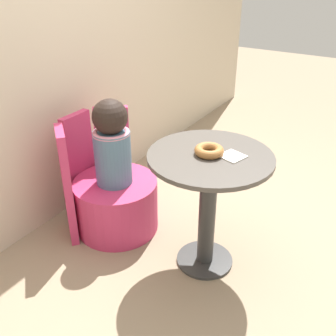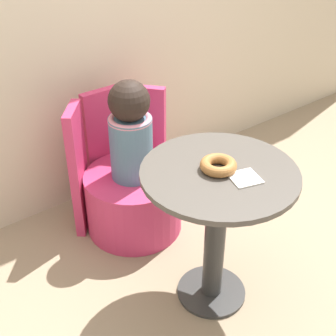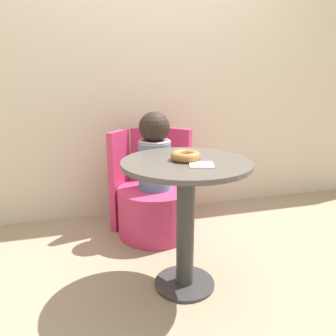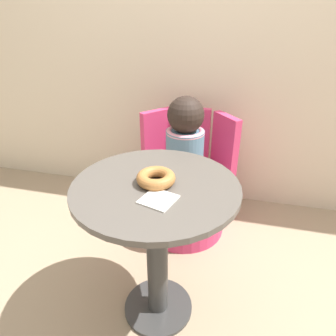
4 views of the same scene
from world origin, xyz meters
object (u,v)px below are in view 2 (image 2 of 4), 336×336
object	(u,v)px
tub_chair	(134,201)
donut	(218,165)
round_table	(217,209)
child_figure	(130,131)

from	to	relation	value
tub_chair	donut	distance (m)	0.87
tub_chair	round_table	bearing A→B (deg)	-89.27
tub_chair	donut	size ratio (longest dim) A/B	3.54
round_table	child_figure	world-z (taller)	child_figure
round_table	donut	bearing A→B (deg)	95.65
child_figure	donut	size ratio (longest dim) A/B	3.58
tub_chair	donut	xyz separation A→B (m)	(0.01, -0.66, 0.57)
tub_chair	child_figure	distance (m)	0.46
donut	round_table	bearing A→B (deg)	-84.35
donut	child_figure	bearing A→B (deg)	90.65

